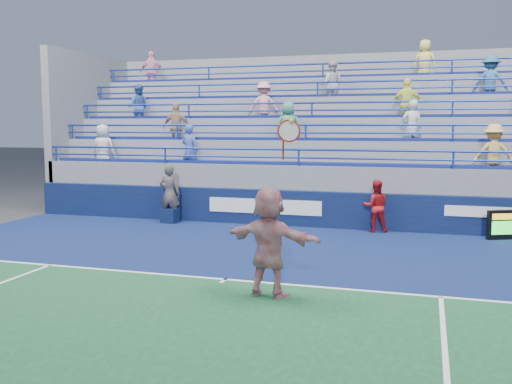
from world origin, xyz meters
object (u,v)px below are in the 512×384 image
(serve_speed_board, at_px, (508,225))
(judge_chair, at_px, (170,214))
(line_judge, at_px, (170,194))
(tennis_player, at_px, (269,242))
(ball_girl, at_px, (376,206))

(serve_speed_board, bearing_deg, judge_chair, -179.17)
(line_judge, bearing_deg, judge_chair, 128.30)
(serve_speed_board, distance_m, line_judge, 9.97)
(tennis_player, bearing_deg, judge_chair, 127.31)
(serve_speed_board, height_order, line_judge, line_judge)
(tennis_player, relative_size, line_judge, 1.71)
(serve_speed_board, xyz_separation_m, tennis_player, (-4.81, -6.86, 0.59))
(serve_speed_board, relative_size, line_judge, 0.60)
(judge_chair, height_order, line_judge, line_judge)
(serve_speed_board, bearing_deg, line_judge, -179.31)
(serve_speed_board, bearing_deg, tennis_player, -125.05)
(serve_speed_board, xyz_separation_m, line_judge, (-9.96, -0.12, 0.52))
(judge_chair, bearing_deg, serve_speed_board, 0.83)
(judge_chair, bearing_deg, tennis_player, -52.69)
(ball_girl, bearing_deg, tennis_player, 66.74)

